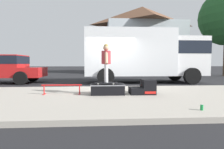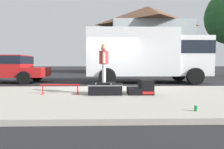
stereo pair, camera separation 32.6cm
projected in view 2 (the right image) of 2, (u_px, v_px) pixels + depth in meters
name	position (u px, v px, depth m)	size (l,w,h in m)	color
ground_plane	(114.00, 87.00, 8.92)	(140.00, 140.00, 0.00)	black
sidewalk_slab	(117.00, 98.00, 5.93)	(50.00, 5.00, 0.12)	#A8A093
skate_box	(105.00, 89.00, 6.23)	(1.09, 0.68, 0.33)	black
kicker_ramp	(142.00, 88.00, 6.26)	(0.81, 0.66, 0.48)	black
grind_rail	(60.00, 87.00, 6.28)	(1.32, 0.28, 0.32)	red
skateboard	(104.00, 83.00, 6.18)	(0.80, 0.33, 0.07)	black
skater_kid	(104.00, 60.00, 6.14)	(0.30, 0.64, 1.24)	silver
soda_can	(196.00, 108.00, 4.01)	(0.07, 0.07, 0.13)	#198C3F
box_truck	(147.00, 54.00, 11.08)	(6.91, 2.63, 3.05)	silver
pickup_truck_red	(0.00, 68.00, 11.03)	(5.70, 2.09, 1.61)	red
house_behind	(148.00, 39.00, 24.03)	(9.54, 8.23, 8.40)	silver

